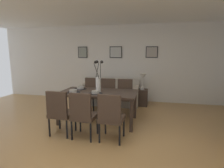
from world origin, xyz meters
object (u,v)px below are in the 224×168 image
dining_chair_mid_right (125,94)px  bowl_far_left (95,92)px  dining_chair_mid_left (111,115)px  sofa (110,95)px  dining_chair_near_left (60,111)px  dining_chair_far_left (83,113)px  side_table (142,97)px  dining_table (98,95)px  dining_chair_near_right (91,92)px  centerpiece_vase (98,80)px  bowl_near_left (73,91)px  framed_picture_left (83,52)px  bowl_near_right (80,87)px  framed_picture_center (116,52)px  framed_picture_right (152,52)px  table_lamp (142,78)px  dining_chair_far_right (107,93)px

dining_chair_mid_right → bowl_far_left: 1.22m
dining_chair_mid_left → sofa: bearing=103.7°
sofa → dining_chair_near_left: bearing=-99.6°
dining_chair_far_left → side_table: size_ratio=1.77×
dining_chair_far_left → sofa: (-0.07, 2.55, -0.23)m
dining_table → dining_chair_near_right: size_ratio=1.96×
dining_chair_far_left → centerpiece_vase: bearing=88.1°
bowl_near_left → framed_picture_left: 2.59m
bowl_near_right → dining_chair_near_right: bearing=87.6°
bowl_near_right → bowl_far_left: 0.69m
dining_chair_near_right → centerpiece_vase: (0.51, -0.91, 0.51)m
framed_picture_center → framed_picture_right: framed_picture_center is taller
bowl_near_left → table_lamp: size_ratio=0.33×
dining_chair_mid_left → bowl_far_left: size_ratio=5.41×
sofa → bowl_near_right: bearing=-107.1°
dining_chair_mid_right → dining_chair_mid_left: bearing=-89.8°
dining_chair_far_left → bowl_near_right: size_ratio=5.41×
dining_chair_far_left → dining_chair_far_right: bearing=89.1°
sofa → bowl_far_left: bearing=-86.8°
centerpiece_vase → framed_picture_right: bearing=60.2°
dining_chair_mid_right → framed_picture_right: size_ratio=2.36×
sofa → table_lamp: table_lamp is taller
dining_table → side_table: (0.95, 1.60, -0.40)m
dining_chair_near_right → framed_picture_right: size_ratio=2.36×
bowl_near_left → bowl_near_right: same height
dining_chair_far_right → bowl_near_left: bearing=-116.1°
dining_chair_near_left → framed_picture_right: 3.65m
dining_chair_mid_left → framed_picture_center: size_ratio=2.14×
table_lamp → framed_picture_right: size_ratio=1.31×
dining_chair_near_left → framed_picture_left: size_ratio=2.34×
dining_chair_near_right → side_table: 1.64m
bowl_near_left → framed_picture_right: size_ratio=0.44×
dining_chair_mid_left → sofa: (-0.62, 2.54, -0.23)m
dining_chair_near_right → bowl_far_left: 1.26m
dining_chair_near_right → sofa: (0.41, 0.73, -0.23)m
side_table → dining_chair_near_right: bearing=-154.6°
bowl_near_right → dining_chair_near_left: bearing=-89.2°
dining_chair_far_right → sofa: 0.79m
framed_picture_left → framed_picture_center: size_ratio=0.92×
dining_table → framed_picture_center: framed_picture_center is taller
bowl_far_left → side_table: bearing=62.3°
dining_chair_near_right → framed_picture_left: size_ratio=2.34×
sofa → table_lamp: bearing=-1.7°
sofa → dining_chair_near_right: bearing=-119.3°
framed_picture_left → dining_table: bearing=-60.2°
dining_chair_mid_left → framed_picture_left: (-1.73, 3.02, 1.17)m
dining_chair_far_right → dining_chair_mid_right: size_ratio=1.00×
dining_chair_far_left → framed_picture_right: 3.48m
framed_picture_left → framed_picture_right: framed_picture_left is taller
bowl_near_left → framed_picture_center: framed_picture_center is taller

